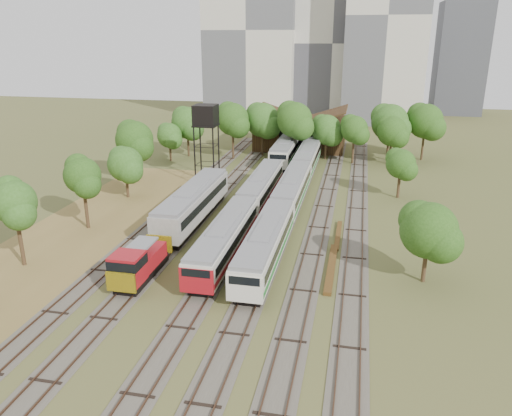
% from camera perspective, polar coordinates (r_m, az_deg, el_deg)
% --- Properties ---
extents(ground, '(240.00, 240.00, 0.00)m').
position_cam_1_polar(ground, '(40.03, -3.86, -10.76)').
color(ground, '#475123').
rests_on(ground, ground).
extents(dry_grass_patch, '(14.00, 60.00, 0.04)m').
position_cam_1_polar(dry_grass_patch, '(53.59, -20.39, -3.92)').
color(dry_grass_patch, brown).
rests_on(dry_grass_patch, ground).
extents(tracks, '(24.60, 80.00, 0.19)m').
position_cam_1_polar(tracks, '(62.49, 1.67, 0.60)').
color(tracks, '#4C473D').
rests_on(tracks, ground).
extents(railcar_red_set, '(2.79, 34.57, 3.45)m').
position_cam_1_polar(railcar_red_set, '(54.69, -1.19, -0.17)').
color(railcar_red_set, black).
rests_on(railcar_red_set, ground).
extents(railcar_green_set, '(2.88, 52.08, 3.56)m').
position_cam_1_polar(railcar_green_set, '(61.60, 4.14, 2.08)').
color(railcar_green_set, black).
rests_on(railcar_green_set, ground).
extents(railcar_rear, '(3.03, 16.08, 3.75)m').
position_cam_1_polar(railcar_rear, '(82.57, 3.43, 6.59)').
color(railcar_rear, black).
rests_on(railcar_rear, ground).
extents(shunter_locomotive, '(2.50, 8.10, 3.28)m').
position_cam_1_polar(shunter_locomotive, '(43.68, -13.38, -6.29)').
color(shunter_locomotive, black).
rests_on(shunter_locomotive, ground).
extents(old_grey_coach, '(3.17, 18.00, 3.93)m').
position_cam_1_polar(old_grey_coach, '(56.18, -7.16, 0.55)').
color(old_grey_coach, black).
rests_on(old_grey_coach, ground).
extents(water_tower, '(3.16, 3.16, 10.93)m').
position_cam_1_polar(water_tower, '(69.95, -5.77, 10.27)').
color(water_tower, black).
rests_on(water_tower, ground).
extents(rail_pile_near, '(0.66, 9.94, 0.33)m').
position_cam_1_polar(rail_pile_near, '(45.59, 8.59, -6.77)').
color(rail_pile_near, brown).
rests_on(rail_pile_near, ground).
extents(rail_pile_far, '(0.50, 7.93, 0.26)m').
position_cam_1_polar(rail_pile_far, '(52.93, 9.37, -3.08)').
color(rail_pile_far, brown).
rests_on(rail_pile_far, ground).
extents(maintenance_shed, '(16.45, 11.55, 7.58)m').
position_cam_1_polar(maintenance_shed, '(93.49, 5.13, 8.62)').
color(maintenance_shed, '#331E12').
rests_on(maintenance_shed, ground).
extents(tree_band_left, '(7.45, 57.28, 8.70)m').
position_cam_1_polar(tree_band_left, '(59.73, -18.28, 3.85)').
color(tree_band_left, '#382616').
rests_on(tree_band_left, ground).
extents(tree_band_far, '(44.91, 11.61, 9.79)m').
position_cam_1_polar(tree_band_far, '(84.40, 6.17, 9.70)').
color(tree_band_far, '#382616').
rests_on(tree_band_far, ground).
extents(tree_band_right, '(5.84, 46.39, 7.74)m').
position_cam_1_polar(tree_band_right, '(63.87, 16.53, 4.76)').
color(tree_band_right, '#382616').
rests_on(tree_band_right, ground).
extents(tower_left, '(22.00, 16.00, 42.00)m').
position_cam_1_polar(tower_left, '(131.28, -0.37, 19.65)').
color(tower_left, beige).
rests_on(tower_left, ground).
extents(tower_centre, '(20.00, 18.00, 36.00)m').
position_cam_1_polar(tower_centre, '(133.56, 8.98, 18.14)').
color(tower_centre, beige).
rests_on(tower_centre, ground).
extents(tower_right, '(18.00, 16.00, 48.00)m').
position_cam_1_polar(tower_right, '(125.46, 14.74, 20.46)').
color(tower_right, beige).
rests_on(tower_right, ground).
extents(tower_far_right, '(12.00, 12.00, 28.00)m').
position_cam_1_polar(tower_far_right, '(145.49, 22.29, 15.49)').
color(tower_far_right, '#44454C').
rests_on(tower_far_right, ground).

